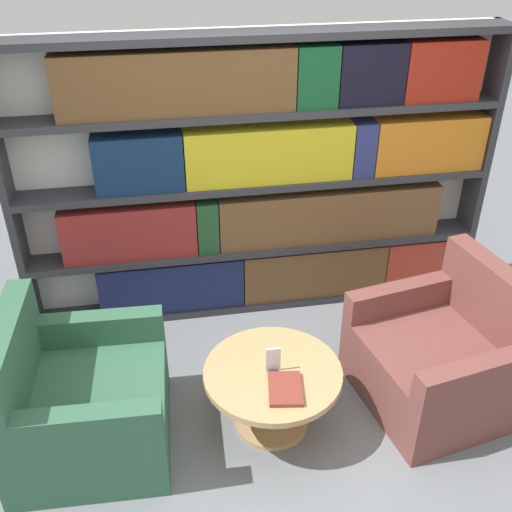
% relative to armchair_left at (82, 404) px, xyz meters
% --- Properties ---
extents(ground_plane, '(14.00, 14.00, 0.00)m').
position_rel_armchair_left_xyz_m(ground_plane, '(1.24, -0.15, -0.30)').
color(ground_plane, slate).
extents(bookshelf, '(3.43, 0.30, 2.08)m').
position_rel_armchair_left_xyz_m(bookshelf, '(1.32, 1.25, 0.72)').
color(bookshelf, silver).
rests_on(bookshelf, ground_plane).
extents(armchair_left, '(0.91, 0.95, 0.89)m').
position_rel_armchair_left_xyz_m(armchair_left, '(0.00, 0.00, 0.00)').
color(armchair_left, '#336047').
rests_on(armchair_left, ground_plane).
extents(armchair_right, '(1.03, 1.06, 0.89)m').
position_rel_armchair_left_xyz_m(armchair_right, '(2.22, 0.01, 0.00)').
color(armchair_right, brown).
rests_on(armchair_right, ground_plane).
extents(coffee_table, '(0.82, 0.82, 0.43)m').
position_rel_armchair_left_xyz_m(coffee_table, '(1.11, -0.06, 0.01)').
color(coffee_table, tan).
rests_on(coffee_table, ground_plane).
extents(table_sign, '(0.09, 0.06, 0.17)m').
position_rel_armchair_left_xyz_m(table_sign, '(1.11, -0.06, 0.20)').
color(table_sign, black).
rests_on(table_sign, coffee_table).
extents(stray_book, '(0.22, 0.29, 0.02)m').
position_rel_armchair_left_xyz_m(stray_book, '(1.14, -0.23, 0.14)').
color(stray_book, brown).
rests_on(stray_book, coffee_table).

